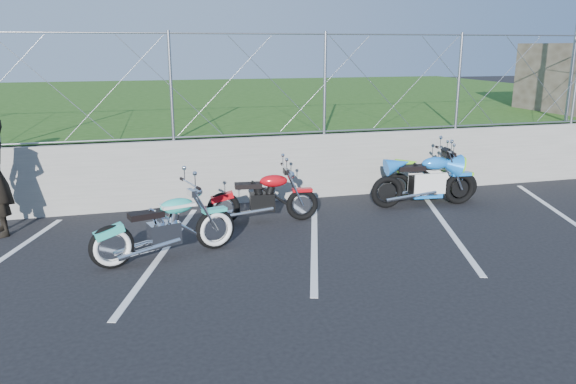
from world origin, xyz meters
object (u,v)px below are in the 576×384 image
object	(u,v)px
cruiser_turquoise	(167,229)
sportbike_green	(432,180)
sportbike_blue	(426,182)
naked_orange	(265,199)

from	to	relation	value
cruiser_turquoise	sportbike_green	distance (m)	5.65
sportbike_blue	sportbike_green	bearing A→B (deg)	50.43
naked_orange	sportbike_green	world-z (taller)	sportbike_green
sportbike_blue	naked_orange	bearing A→B (deg)	-171.88
cruiser_turquoise	naked_orange	distance (m)	2.20
cruiser_turquoise	naked_orange	bearing A→B (deg)	21.20
sportbike_blue	cruiser_turquoise	bearing A→B (deg)	-158.49
naked_orange	sportbike_blue	xyz separation A→B (m)	(3.24, 0.19, 0.06)
naked_orange	sportbike_blue	size ratio (longest dim) A/B	0.92
naked_orange	sportbike_blue	world-z (taller)	sportbike_blue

